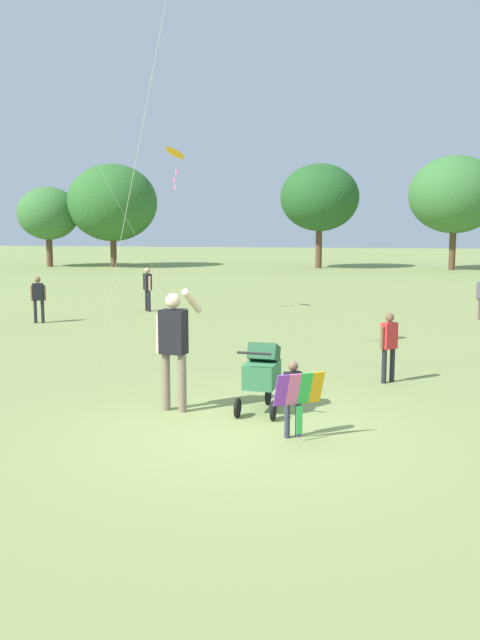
# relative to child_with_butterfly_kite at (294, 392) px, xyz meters

# --- Properties ---
(ground_plane) EXTENTS (120.00, 120.00, 0.00)m
(ground_plane) POSITION_rel_child_with_butterfly_kite_xyz_m (-0.70, 0.08, -0.60)
(ground_plane) COLOR #849351
(treeline_distant) EXTENTS (38.51, 6.04, 6.51)m
(treeline_distant) POSITION_rel_child_with_butterfly_kite_xyz_m (4.65, 30.57, 3.37)
(treeline_distant) COLOR brown
(treeline_distant) RESTS_ON ground
(child_with_butterfly_kite) EXTENTS (0.64, 0.49, 1.00)m
(child_with_butterfly_kite) POSITION_rel_child_with_butterfly_kite_xyz_m (0.00, 0.00, 0.00)
(child_with_butterfly_kite) COLOR #33384C
(child_with_butterfly_kite) RESTS_ON ground
(person_adult_flyer) EXTENTS (0.64, 0.53, 1.82)m
(person_adult_flyer) POSITION_rel_child_with_butterfly_kite_xyz_m (-1.83, 1.04, 0.45)
(person_adult_flyer) COLOR #7F705B
(person_adult_flyer) RESTS_ON ground
(stroller) EXTENTS (0.60, 1.11, 1.03)m
(stroller) POSITION_rel_child_with_butterfly_kite_xyz_m (-0.55, 1.19, 0.00)
(stroller) COLOR black
(stroller) RESTS_ON ground
(kite_orange_delta) EXTENTS (2.13, 2.61, 4.86)m
(kite_orange_delta) POSITION_rel_child_with_butterfly_kite_xyz_m (-4.23, 11.22, 4.01)
(kite_orange_delta) COLOR #F4A319
(kite_orange_delta) RESTS_ON ground
(person_red_shirt) EXTENTS (0.32, 0.36, 1.34)m
(person_red_shirt) POSITION_rel_child_with_butterfly_kite_xyz_m (-5.26, 11.80, 0.18)
(person_red_shirt) COLOR #232328
(person_red_shirt) RESTS_ON ground
(person_couple_left) EXTENTS (0.39, 0.23, 1.26)m
(person_couple_left) POSITION_rel_child_with_butterfly_kite_xyz_m (-7.52, 9.02, 0.14)
(person_couple_left) COLOR #232328
(person_couple_left) RESTS_ON ground
(person_back_turned) EXTENTS (0.32, 0.29, 1.22)m
(person_back_turned) POSITION_rel_child_with_butterfly_kite_xyz_m (1.40, 3.31, 0.11)
(person_back_turned) COLOR #232328
(person_back_turned) RESTS_ON ground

